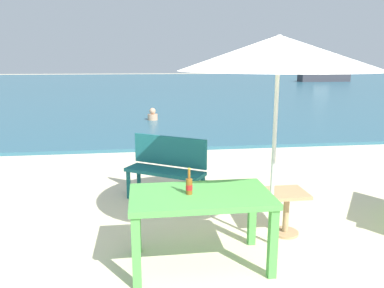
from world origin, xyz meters
TOP-DOWN VIEW (x-y plane):
  - ground_plane at (0.00, 0.00)m, footprint 120.00×120.00m
  - sea_water at (0.00, 30.00)m, footprint 120.00×50.00m
  - picnic_table_green at (-0.63, 0.03)m, footprint 1.40×0.80m
  - beer_bottle_amber at (-0.75, 0.03)m, footprint 0.07×0.07m
  - patio_umbrella at (0.23, 0.36)m, footprint 2.10×2.10m
  - side_table_wood at (0.49, 0.56)m, footprint 0.44×0.44m
  - bench_teal_center at (-0.84, 1.92)m, footprint 1.20×0.96m
  - swimmer_person at (-0.82, 9.25)m, footprint 0.34×0.34m
  - boat_cargo_ship at (16.36, 31.50)m, footprint 4.84×1.32m

SIDE VIEW (x-z plane):
  - ground_plane at x=0.00m, z-range 0.00..0.00m
  - sea_water at x=0.00m, z-range 0.00..0.08m
  - swimmer_person at x=-0.82m, z-range 0.03..0.44m
  - side_table_wood at x=0.49m, z-range 0.08..0.62m
  - bench_teal_center at x=-0.84m, z-range 0.07..1.02m
  - picnic_table_green at x=-0.63m, z-range 0.27..1.03m
  - boat_cargo_ship at x=16.36m, z-range -0.17..1.59m
  - beer_bottle_amber at x=-0.75m, z-range 0.72..0.99m
  - patio_umbrella at x=0.23m, z-range 0.97..3.27m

